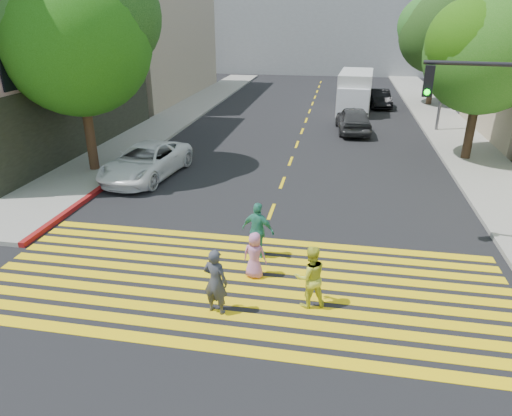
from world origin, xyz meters
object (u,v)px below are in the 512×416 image
(tree_right_near, at_px, (487,47))
(white_van, at_px, (355,93))
(white_sedan, at_px, (146,161))
(dark_car_near, at_px, (353,119))
(silver_car, at_px, (357,91))
(tree_left, at_px, (77,31))
(pedestrian_man, at_px, (216,282))
(pedestrian_woman, at_px, (310,277))
(pedestrian_child, at_px, (255,255))
(pedestrian_extra, at_px, (258,230))
(dark_car_parked, at_px, (379,98))
(tree_right_far, at_px, (440,29))

(tree_right_near, height_order, white_van, tree_right_near)
(white_sedan, distance_m, dark_car_near, 12.94)
(tree_right_near, xyz_separation_m, silver_car, (-4.79, 15.47, -4.35))
(tree_left, height_order, silver_car, tree_left)
(tree_left, bearing_deg, pedestrian_man, -48.92)
(tree_right_near, bearing_deg, pedestrian_woman, -116.35)
(pedestrian_child, relative_size, dark_car_near, 0.29)
(dark_car_near, bearing_deg, tree_left, 34.68)
(pedestrian_extra, distance_m, dark_car_near, 15.79)
(dark_car_parked, bearing_deg, pedestrian_woman, -102.32)
(pedestrian_man, height_order, pedestrian_child, pedestrian_man)
(dark_car_parked, bearing_deg, tree_right_far, 11.36)
(pedestrian_man, height_order, pedestrian_woman, pedestrian_man)
(pedestrian_woman, xyz_separation_m, white_van, (1.34, 23.82, 0.50))
(pedestrian_man, bearing_deg, pedestrian_child, -95.25)
(pedestrian_child, relative_size, silver_car, 0.26)
(tree_right_near, distance_m, silver_car, 16.76)
(tree_right_far, bearing_deg, pedestrian_woman, -104.43)
(tree_left, bearing_deg, tree_right_far, 47.93)
(dark_car_parked, xyz_separation_m, white_van, (-1.86, -2.05, 0.64))
(silver_car, bearing_deg, pedestrian_woman, 95.01)
(pedestrian_woman, xyz_separation_m, white_sedan, (-7.45, 8.01, -0.09))
(pedestrian_child, relative_size, dark_car_parked, 0.33)
(dark_car_near, height_order, white_van, white_van)
(silver_car, bearing_deg, white_van, 94.79)
(tree_right_near, height_order, silver_car, tree_right_near)
(pedestrian_woman, xyz_separation_m, dark_car_parked, (3.20, 25.87, -0.15))
(white_sedan, bearing_deg, dark_car_parked, 65.67)
(dark_car_near, distance_m, silver_car, 10.78)
(white_sedan, height_order, dark_car_near, dark_car_near)
(pedestrian_child, relative_size, pedestrian_extra, 0.77)
(pedestrian_woman, height_order, silver_car, pedestrian_woman)
(pedestrian_extra, bearing_deg, pedestrian_man, 94.78)
(dark_car_near, relative_size, silver_car, 0.91)
(tree_right_near, height_order, pedestrian_child, tree_right_near)
(pedestrian_man, bearing_deg, white_van, -84.06)
(white_sedan, bearing_deg, pedestrian_woman, -40.61)
(tree_left, distance_m, pedestrian_extra, 11.48)
(tree_right_far, distance_m, silver_car, 7.23)
(dark_car_near, bearing_deg, tree_right_far, -126.90)
(tree_right_near, distance_m, white_van, 12.58)
(tree_right_near, bearing_deg, dark_car_parked, 103.96)
(tree_left, height_order, pedestrian_child, tree_left)
(pedestrian_man, height_order, dark_car_parked, pedestrian_man)
(pedestrian_man, bearing_deg, tree_right_far, -94.19)
(tree_left, height_order, white_sedan, tree_left)
(tree_right_near, relative_size, pedestrian_woman, 4.80)
(tree_right_far, relative_size, pedestrian_woman, 5.11)
(tree_right_near, bearing_deg, pedestrian_extra, -126.50)
(tree_left, xyz_separation_m, pedestrian_extra, (8.30, -6.21, -4.93))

